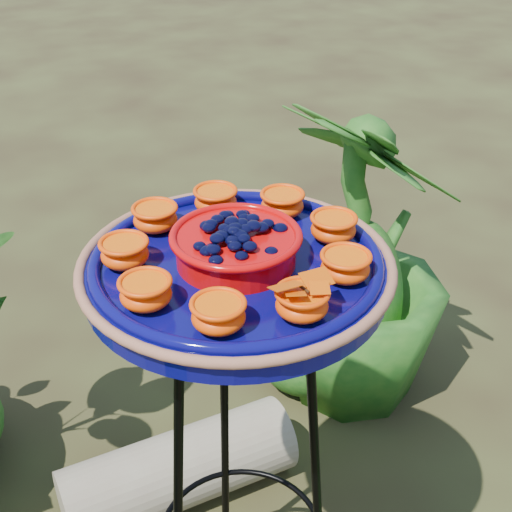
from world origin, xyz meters
The scene contains 4 objects.
tripod_stand centered at (0.06, -0.03, 0.59)m, with size 0.41×0.41×0.97m.
feeder_dish centered at (0.06, -0.03, 1.02)m, with size 0.57×0.57×0.12m.
driftwood_log centered at (0.04, 0.39, 0.11)m, with size 0.21×0.21×0.64m, color gray.
shrub_back_right centered at (0.72, 0.62, 0.50)m, with size 0.56×0.56×0.99m, color #175015.
Camera 1 is at (-0.29, -0.95, 1.63)m, focal length 50.00 mm.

